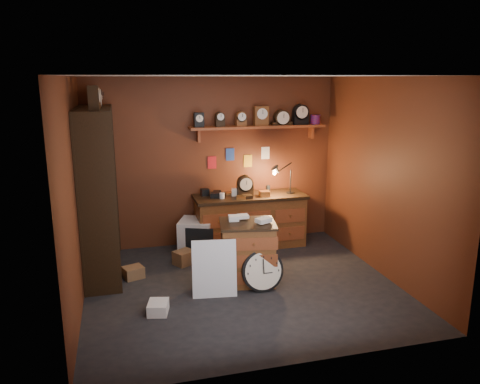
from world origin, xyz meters
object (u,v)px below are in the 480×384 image
object	(u,v)px
shelving_unit	(96,186)
workbench	(250,218)
big_round_clock	(263,271)
low_cabinet	(248,250)

from	to	relation	value
shelving_unit	workbench	size ratio (longest dim) A/B	1.43
big_round_clock	shelving_unit	bearing A→B (deg)	150.17
workbench	big_round_clock	bearing A→B (deg)	-100.33
shelving_unit	workbench	xyz separation A→B (m)	(2.32, 0.49, -0.78)
shelving_unit	workbench	bearing A→B (deg)	12.04
workbench	low_cabinet	size ratio (longest dim) A/B	1.95
low_cabinet	big_round_clock	world-z (taller)	low_cabinet
shelving_unit	big_round_clock	world-z (taller)	shelving_unit
workbench	low_cabinet	world-z (taller)	workbench
big_round_clock	low_cabinet	bearing A→B (deg)	110.04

